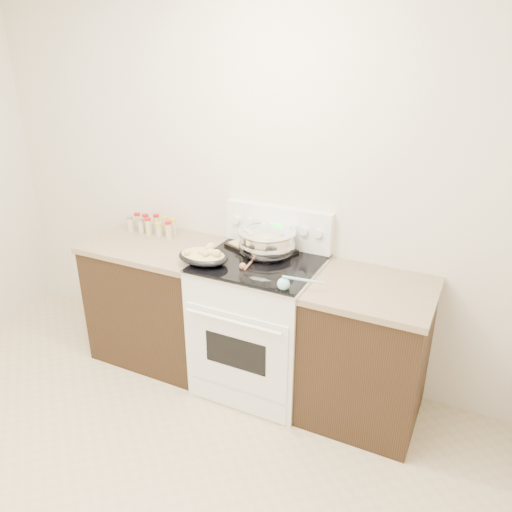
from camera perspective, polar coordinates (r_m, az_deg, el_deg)
The scene contains 10 objects.
room_shell at distance 2.08m, azimuth -26.33°, elevation 5.84°, with size 4.10×3.60×2.75m.
counter_left at distance 3.80m, azimuth -10.93°, elevation -4.90°, with size 0.93×0.67×0.92m.
counter_right at distance 3.22m, azimuth 12.43°, elevation -10.73°, with size 0.73×0.67×0.92m.
kitchen_range at distance 3.40m, azimuth 0.41°, elevation -7.56°, with size 0.78×0.73×1.22m.
mixing_bowl at distance 3.24m, azimuth 1.26°, elevation 1.53°, with size 0.46×0.46×0.22m.
roasting_pan at distance 3.16m, azimuth -6.05°, elevation 0.00°, with size 0.34×0.24×0.11m.
baking_sheet at distance 3.36m, azimuth 0.56°, elevation 1.05°, with size 0.51×0.44×0.06m.
wooden_spoon at distance 3.12m, azimuth -1.09°, elevation -0.93°, with size 0.06×0.28×0.04m.
blue_ladle at distance 2.84m, azimuth 3.46°, elevation -3.16°, with size 0.24×0.16×0.09m.
spice_jars at distance 3.78m, azimuth -11.75°, elevation 3.50°, with size 0.39×0.14×0.13m.
Camera 1 is at (1.61, -1.20, 2.25)m, focal length 35.00 mm.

